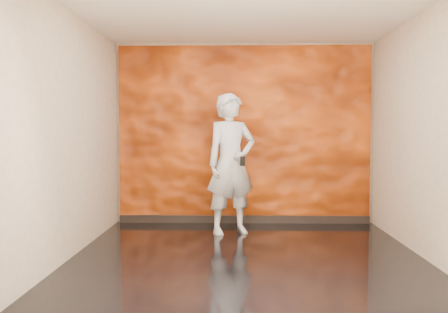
{
  "coord_description": "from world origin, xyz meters",
  "views": [
    {
      "loc": [
        -0.13,
        -5.81,
        1.45
      ],
      "look_at": [
        -0.28,
        0.59,
        1.11
      ],
      "focal_mm": 40.0,
      "sensor_mm": 36.0,
      "label": 1
    }
  ],
  "objects": [
    {
      "name": "feature_wall",
      "position": [
        0.0,
        1.96,
        1.38
      ],
      "size": [
        3.9,
        0.06,
        2.75
      ],
      "primitive_type": "cube",
      "color": "#F05C10",
      "rests_on": "ground"
    },
    {
      "name": "baseboard",
      "position": [
        0.0,
        1.92,
        0.06
      ],
      "size": [
        3.9,
        0.04,
        0.12
      ],
      "primitive_type": "cube",
      "color": "black",
      "rests_on": "ground"
    },
    {
      "name": "man",
      "position": [
        -0.19,
        1.13,
        0.98
      ],
      "size": [
        0.85,
        0.72,
        1.96
      ],
      "primitive_type": "imported",
      "rotation": [
        0.0,
        0.0,
        0.43
      ],
      "color": "#9A9FAA",
      "rests_on": "ground"
    },
    {
      "name": "phone",
      "position": [
        -0.04,
        0.85,
        1.03
      ],
      "size": [
        0.07,
        0.03,
        0.13
      ],
      "primitive_type": "cube",
      "rotation": [
        0.0,
        0.0,
        0.25
      ],
      "color": "black",
      "rests_on": "man"
    },
    {
      "name": "room",
      "position": [
        0.0,
        0.0,
        1.4
      ],
      "size": [
        4.02,
        4.02,
        2.81
      ],
      "color": "black",
      "rests_on": "ground"
    }
  ]
}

